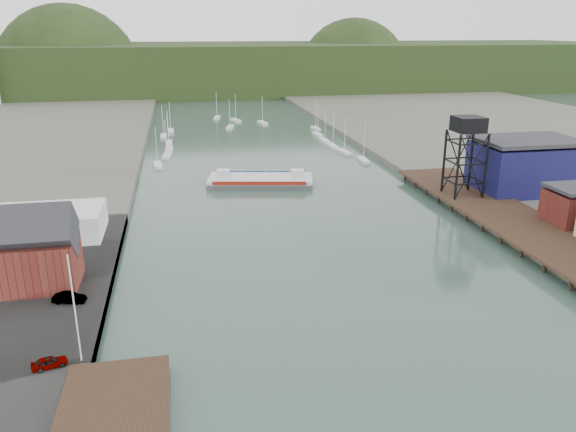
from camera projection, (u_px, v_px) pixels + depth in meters
name	position (u px, v px, depth m)	size (l,w,h in m)	color
ground	(414.00, 394.00, 56.13)	(600.00, 600.00, 0.00)	#304B41
west_quay	(34.00, 326.00, 67.22)	(16.00, 80.00, 1.60)	slate
west_stage	(112.00, 423.00, 50.58)	(10.00, 18.00, 1.80)	black
east_pier	(505.00, 214.00, 104.11)	(14.00, 70.00, 2.45)	black
harbor_building	(29.00, 255.00, 74.48)	(12.20, 8.20, 8.90)	#541B18
white_shed	(47.00, 223.00, 93.44)	(18.00, 12.00, 4.50)	silver
flagpole	(75.00, 309.00, 57.03)	(0.16, 0.16, 12.00)	silver
lift_tower	(468.00, 129.00, 111.46)	(6.50, 6.50, 16.00)	black
blue_shed	(525.00, 166.00, 118.78)	(20.50, 14.50, 11.30)	black
marina_sailboats	(246.00, 138.00, 184.86)	(57.71, 92.65, 0.90)	silver
distant_hills	(205.00, 71.00, 332.46)	(500.00, 120.00, 80.00)	black
chain_ferry	(260.00, 180.00, 130.97)	(25.45, 14.07, 3.46)	#4F4F52
car_west_a	(49.00, 362.00, 57.56)	(1.41, 3.50, 1.19)	#999999
car_west_b	(69.00, 298.00, 71.12)	(1.43, 4.10, 1.35)	#999999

